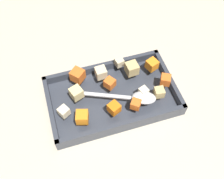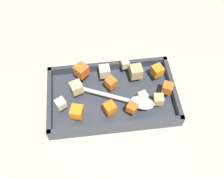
# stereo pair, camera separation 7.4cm
# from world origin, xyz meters

# --- Properties ---
(ground_plane) EXTENTS (4.00, 4.00, 0.00)m
(ground_plane) POSITION_xyz_m (0.00, 0.00, 0.00)
(ground_plane) COLOR #BCB29E
(baking_dish) EXTENTS (0.37, 0.22, 0.04)m
(baking_dish) POSITION_xyz_m (-0.01, 0.02, 0.01)
(baking_dish) COLOR #333842
(baking_dish) RESTS_ON ground_plane
(carrot_chunk_corner_nw) EXTENTS (0.04, 0.04, 0.03)m
(carrot_chunk_corner_nw) POSITION_xyz_m (-0.03, -0.04, 0.06)
(carrot_chunk_corner_nw) COLOR orange
(carrot_chunk_corner_nw) RESTS_ON baking_dish
(carrot_chunk_mid_left) EXTENTS (0.04, 0.04, 0.03)m
(carrot_chunk_mid_left) POSITION_xyz_m (-0.11, -0.05, 0.06)
(carrot_chunk_mid_left) COLOR orange
(carrot_chunk_mid_left) RESTS_ON baking_dish
(carrot_chunk_far_left) EXTENTS (0.04, 0.04, 0.02)m
(carrot_chunk_far_left) POSITION_xyz_m (0.03, -0.05, 0.05)
(carrot_chunk_far_left) COLOR orange
(carrot_chunk_far_left) RESTS_ON baking_dish
(carrot_chunk_mid_right) EXTENTS (0.04, 0.04, 0.03)m
(carrot_chunk_mid_right) POSITION_xyz_m (-0.01, 0.04, 0.06)
(carrot_chunk_mid_right) COLOR orange
(carrot_chunk_mid_right) RESTS_ON baking_dish
(carrot_chunk_corner_se) EXTENTS (0.04, 0.04, 0.03)m
(carrot_chunk_corner_se) POSITION_xyz_m (0.12, 0.06, 0.06)
(carrot_chunk_corner_se) COLOR orange
(carrot_chunk_corner_se) RESTS_ON baking_dish
(carrot_chunk_far_right) EXTENTS (0.04, 0.04, 0.03)m
(carrot_chunk_far_right) POSITION_xyz_m (0.14, -0.00, 0.06)
(carrot_chunk_far_right) COLOR orange
(carrot_chunk_far_right) RESTS_ON baking_dish
(carrot_chunk_heap_top) EXTENTS (0.05, 0.05, 0.03)m
(carrot_chunk_heap_top) POSITION_xyz_m (-0.10, 0.09, 0.06)
(carrot_chunk_heap_top) COLOR orange
(carrot_chunk_heap_top) RESTS_ON baking_dish
(potato_chunk_near_spoon) EXTENTS (0.04, 0.04, 0.03)m
(potato_chunk_near_spoon) POSITION_xyz_m (-0.11, 0.03, 0.06)
(potato_chunk_near_spoon) COLOR #E0CC89
(potato_chunk_near_spoon) RESTS_ON baking_dish
(potato_chunk_corner_sw) EXTENTS (0.03, 0.03, 0.02)m
(potato_chunk_corner_sw) POSITION_xyz_m (0.04, 0.10, 0.05)
(potato_chunk_corner_sw) COLOR beige
(potato_chunk_corner_sw) RESTS_ON baking_dish
(potato_chunk_rim_edge) EXTENTS (0.03, 0.03, 0.02)m
(potato_chunk_rim_edge) POSITION_xyz_m (0.07, -0.02, 0.05)
(potato_chunk_rim_edge) COLOR beige
(potato_chunk_rim_edge) RESTS_ON baking_dish
(potato_chunk_center) EXTENTS (0.04, 0.04, 0.03)m
(potato_chunk_center) POSITION_xyz_m (0.06, 0.06, 0.06)
(potato_chunk_center) COLOR tan
(potato_chunk_center) RESTS_ON baking_dish
(potato_chunk_front_center) EXTENTS (0.03, 0.03, 0.03)m
(potato_chunk_front_center) POSITION_xyz_m (-0.16, -0.02, 0.05)
(potato_chunk_front_center) COLOR beige
(potato_chunk_front_center) RESTS_ON baking_dish
(potato_chunk_near_right) EXTENTS (0.03, 0.03, 0.03)m
(potato_chunk_near_right) POSITION_xyz_m (0.11, -0.03, 0.06)
(potato_chunk_near_right) COLOR tan
(potato_chunk_near_right) RESTS_ON baking_dish
(potato_chunk_corner_ne) EXTENTS (0.03, 0.03, 0.03)m
(potato_chunk_corner_ne) POSITION_xyz_m (-0.03, 0.08, 0.06)
(potato_chunk_corner_ne) COLOR beige
(potato_chunk_corner_ne) RESTS_ON baking_dish
(serving_spoon) EXTENTS (0.21, 0.11, 0.02)m
(serving_spoon) POSITION_xyz_m (0.05, -0.03, 0.05)
(serving_spoon) COLOR silver
(serving_spoon) RESTS_ON baking_dish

